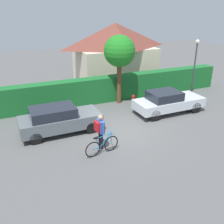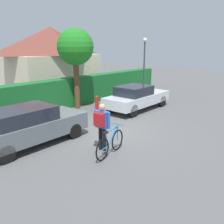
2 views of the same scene
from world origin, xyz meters
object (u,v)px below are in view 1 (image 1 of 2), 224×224
person_rider (100,129)px  tree_kerbside (119,52)px  parked_car_far (168,101)px  fire_hydrant (133,101)px  parked_car_near (59,119)px  bicycle (102,146)px  street_lamp (195,61)px

person_rider → tree_kerbside: size_ratio=0.37×
parked_car_far → fire_hydrant: bearing=129.9°
fire_hydrant → parked_car_near: bearing=-161.8°
tree_kerbside → bicycle: bearing=-121.6°
parked_car_near → street_lamp: street_lamp is taller
person_rider → parked_car_near: bearing=120.3°
parked_car_far → tree_kerbside: tree_kerbside is taller
person_rider → fire_hydrant: person_rider is taller
street_lamp → tree_kerbside: bearing=169.3°
street_lamp → fire_hydrant: street_lamp is taller
fire_hydrant → parked_car_far: bearing=-50.1°
street_lamp → tree_kerbside: tree_kerbside is taller
parked_car_near → street_lamp: 10.42m
parked_car_near → bicycle: parked_car_near is taller
parked_car_near → parked_car_far: 6.75m
street_lamp → tree_kerbside: 5.49m
tree_kerbside → fire_hydrant: tree_kerbside is taller
person_rider → fire_hydrant: (3.91, 4.10, -0.61)m
parked_car_far → street_lamp: street_lamp is taller
street_lamp → person_rider: bearing=-154.5°
parked_car_far → person_rider: size_ratio=2.59×
parked_car_far → bicycle: size_ratio=2.59×
parked_car_far → bicycle: parked_car_far is taller
parked_car_near → bicycle: size_ratio=2.46×
person_rider → fire_hydrant: 5.70m
fire_hydrant → tree_kerbside: bearing=116.9°
parked_car_near → person_rider: size_ratio=2.46×
parked_car_far → street_lamp: 4.25m
person_rider → bicycle: bearing=-100.0°
person_rider → street_lamp: size_ratio=0.41×
parked_car_far → fire_hydrant: (-1.46, 1.74, -0.32)m
parked_car_far → person_rider: person_rider is taller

